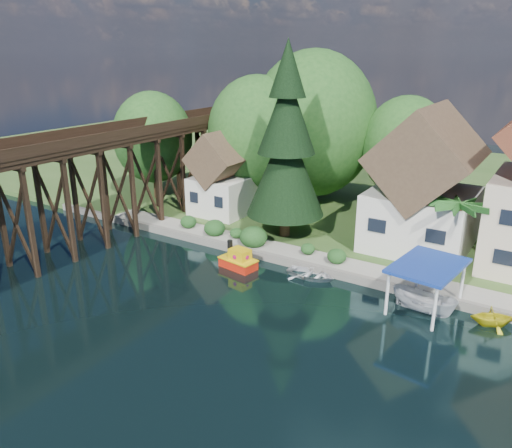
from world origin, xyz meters
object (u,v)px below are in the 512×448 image
(house_left, at_px, (424,189))
(conifer, at_px, (286,146))
(tugboat, at_px, (239,260))
(boat_white_a, at_px, (311,273))
(palm_tree, at_px, (459,208))
(trestle_bridge, at_px, (106,176))
(boat_yellow, at_px, (493,315))
(shed, at_px, (222,179))
(boat_canopy, at_px, (425,292))

(house_left, relative_size, conifer, 0.71)
(tugboat, height_order, boat_white_a, tugboat)
(palm_tree, bearing_deg, trestle_bridge, -164.71)
(boat_yellow, bearing_deg, house_left, 9.95)
(conifer, bearing_deg, tugboat, -91.05)
(shed, height_order, boat_white_a, shed)
(trestle_bridge, relative_size, house_left, 4.01)
(shed, height_order, boat_canopy, shed)
(shed, distance_m, tugboat, 12.21)
(boat_white_a, height_order, boat_yellow, boat_yellow)
(house_left, xyz_separation_m, tugboat, (-10.17, -10.30, -4.53))
(boat_canopy, bearing_deg, boat_white_a, 174.53)
(shed, height_order, boat_yellow, shed)
(tugboat, bearing_deg, house_left, 45.34)
(shed, bearing_deg, palm_tree, -5.72)
(trestle_bridge, distance_m, boat_white_a, 18.82)
(house_left, distance_m, boat_white_a, 11.26)
(palm_tree, bearing_deg, house_left, 132.32)
(house_left, height_order, boat_white_a, house_left)
(conifer, distance_m, palm_tree, 13.66)
(conifer, height_order, boat_white_a, conifer)
(tugboat, xyz_separation_m, boat_canopy, (13.24, 0.62, 0.79))
(palm_tree, height_order, boat_canopy, palm_tree)
(trestle_bridge, bearing_deg, boat_canopy, 2.53)
(trestle_bridge, height_order, boat_white_a, trestle_bridge)
(house_left, bearing_deg, boat_yellow, -52.76)
(trestle_bridge, xyz_separation_m, shed, (5.00, 9.33, -1.52))
(tugboat, relative_size, boat_canopy, 0.55)
(trestle_bridge, xyz_separation_m, boat_canopy, (26.06, 1.15, -3.96))
(trestle_bridge, distance_m, boat_yellow, 30.27)
(boat_yellow, bearing_deg, shed, 45.89)
(boat_white_a, xyz_separation_m, boat_canopy, (8.01, -0.77, 1.03))
(palm_tree, bearing_deg, tugboat, -153.71)
(shed, relative_size, palm_tree, 1.47)
(boat_canopy, xyz_separation_m, boat_yellow, (3.79, 0.66, -0.73))
(trestle_bridge, height_order, tugboat, trestle_bridge)
(boat_white_a, height_order, boat_canopy, boat_canopy)
(boat_yellow, bearing_deg, trestle_bridge, 66.19)
(shed, xyz_separation_m, boat_white_a, (13.05, -7.41, -3.47))
(boat_yellow, bearing_deg, tugboat, 67.02)
(house_left, xyz_separation_m, shed, (-18.00, -1.50, -1.31))
(trestle_bridge, height_order, conifer, conifer)
(palm_tree, bearing_deg, conifer, -179.92)
(boat_canopy, bearing_deg, house_left, 107.56)
(boat_white_a, bearing_deg, trestle_bridge, 95.44)
(house_left, bearing_deg, conifer, -160.02)
(trestle_bridge, xyz_separation_m, boat_yellow, (29.85, 1.81, -4.69))
(shed, bearing_deg, boat_canopy, -21.21)
(shed, bearing_deg, boat_white_a, -29.59)
(boat_white_a, xyz_separation_m, boat_yellow, (11.81, -0.11, 0.30))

